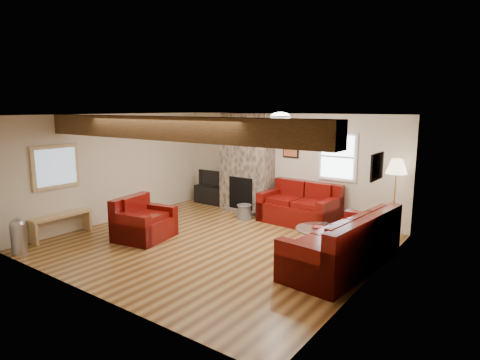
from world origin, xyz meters
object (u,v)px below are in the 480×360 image
object	(u,v)px
coffee_table	(320,240)
tv_cabinet	(212,195)
floor_lamp	(396,171)
loveseat	(299,203)
sofa_three	(343,240)
television	(212,178)
armchair_red	(144,218)

from	to	relation	value
coffee_table	tv_cabinet	bearing A→B (deg)	156.74
floor_lamp	loveseat	bearing A→B (deg)	-175.63
sofa_three	tv_cabinet	distance (m)	5.19
loveseat	floor_lamp	bearing A→B (deg)	7.81
television	floor_lamp	size ratio (longest dim) A/B	0.48
armchair_red	sofa_three	bearing A→B (deg)	-85.96
tv_cabinet	television	world-z (taller)	television
armchair_red	coffee_table	bearing A→B (deg)	-75.69
coffee_table	television	bearing A→B (deg)	156.74
loveseat	floor_lamp	distance (m)	2.27
sofa_three	loveseat	bearing A→B (deg)	-131.19
loveseat	television	bearing A→B (deg)	177.46
sofa_three	floor_lamp	bearing A→B (deg)	178.81
coffee_table	armchair_red	bearing A→B (deg)	-156.15
armchair_red	floor_lamp	distance (m)	5.16
armchair_red	television	world-z (taller)	television
sofa_three	tv_cabinet	world-z (taller)	sofa_three
coffee_table	tv_cabinet	distance (m)	4.41
tv_cabinet	sofa_three	bearing A→B (deg)	-25.49
sofa_three	loveseat	world-z (taller)	sofa_three
loveseat	coffee_table	xyz separation A→B (m)	(1.18, -1.44, -0.25)
television	sofa_three	bearing A→B (deg)	-25.49
tv_cabinet	television	xyz separation A→B (m)	(0.00, 0.00, 0.47)
sofa_three	loveseat	distance (m)	2.65
coffee_table	tv_cabinet	world-z (taller)	tv_cabinet
loveseat	coffee_table	world-z (taller)	loveseat
television	armchair_red	bearing A→B (deg)	-74.95
tv_cabinet	floor_lamp	size ratio (longest dim) A/B	0.61
tv_cabinet	floor_lamp	xyz separation A→B (m)	(4.93, -0.14, 1.15)
sofa_three	floor_lamp	size ratio (longest dim) A/B	1.50
loveseat	armchair_red	size ratio (longest dim) A/B	1.66
coffee_table	floor_lamp	distance (m)	2.17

